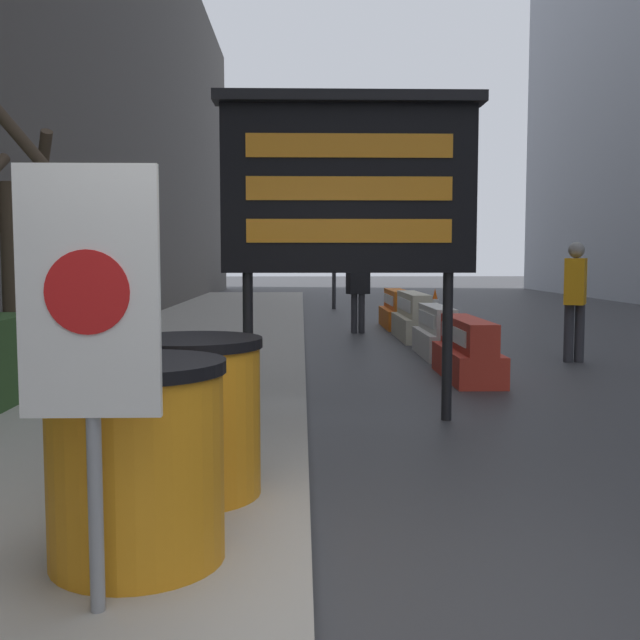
# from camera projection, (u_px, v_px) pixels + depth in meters

# --- Properties ---
(ground_plane) EXTENTS (120.00, 120.00, 0.00)m
(ground_plane) POSITION_uv_depth(u_px,v_px,m) (313.00, 628.00, 3.20)
(ground_plane) COLOR #38383A
(building_left_facade) EXTENTS (0.40, 50.40, 11.46)m
(building_left_facade) POSITION_uv_depth(u_px,v_px,m) (59.00, 7.00, 12.39)
(building_left_facade) COLOR #4C4742
(building_left_facade) RESTS_ON ground_plane
(bare_tree) EXTENTS (1.47, 1.52, 3.52)m
(bare_tree) POSITION_uv_depth(u_px,v_px,m) (12.00, 246.00, 8.39)
(bare_tree) COLOR #4C3D2D
(bare_tree) RESTS_ON sidewalk_left
(barrel_drum_foreground) EXTENTS (0.86, 0.86, 0.96)m
(barrel_drum_foreground) POSITION_uv_depth(u_px,v_px,m) (137.00, 460.00, 3.53)
(barrel_drum_foreground) COLOR orange
(barrel_drum_foreground) RESTS_ON sidewalk_left
(barrel_drum_middle) EXTENTS (0.86, 0.86, 0.96)m
(barrel_drum_middle) POSITION_uv_depth(u_px,v_px,m) (192.00, 416.00, 4.51)
(barrel_drum_middle) COLOR orange
(barrel_drum_middle) RESTS_ON sidewalk_left
(warning_sign) EXTENTS (0.55, 0.08, 1.80)m
(warning_sign) POSITION_uv_depth(u_px,v_px,m) (90.00, 320.00, 2.93)
(warning_sign) COLOR gray
(warning_sign) RESTS_ON sidewalk_left
(message_board) EXTENTS (2.53, 0.36, 3.12)m
(message_board) POSITION_uv_depth(u_px,v_px,m) (349.00, 187.00, 7.09)
(message_board) COLOR black
(message_board) RESTS_ON ground_plane
(jersey_barrier_red_striped) EXTENTS (0.61, 1.87, 0.79)m
(jersey_barrier_red_striped) POSITION_uv_depth(u_px,v_px,m) (467.00, 352.00, 9.77)
(jersey_barrier_red_striped) COLOR red
(jersey_barrier_red_striped) RESTS_ON ground_plane
(jersey_barrier_white) EXTENTS (0.53, 1.75, 0.81)m
(jersey_barrier_white) POSITION_uv_depth(u_px,v_px,m) (437.00, 334.00, 12.01)
(jersey_barrier_white) COLOR silver
(jersey_barrier_white) RESTS_ON ground_plane
(jersey_barrier_cream) EXTENTS (0.59, 2.18, 0.90)m
(jersey_barrier_cream) POSITION_uv_depth(u_px,v_px,m) (413.00, 319.00, 14.52)
(jersey_barrier_cream) COLOR beige
(jersey_barrier_cream) RESTS_ON ground_plane
(jersey_barrier_orange_near) EXTENTS (0.63, 2.05, 0.85)m
(jersey_barrier_orange_near) POSITION_uv_depth(u_px,v_px,m) (397.00, 311.00, 16.96)
(jersey_barrier_orange_near) COLOR orange
(jersey_barrier_orange_near) RESTS_ON ground_plane
(traffic_cone_near) EXTENTS (0.44, 0.44, 0.78)m
(traffic_cone_near) POSITION_uv_depth(u_px,v_px,m) (435.00, 303.00, 19.67)
(traffic_cone_near) COLOR black
(traffic_cone_near) RESTS_ON ground_plane
(traffic_light_near_curb) EXTENTS (0.28, 0.45, 4.32)m
(traffic_light_near_curb) POSITION_uv_depth(u_px,v_px,m) (334.00, 207.00, 22.79)
(traffic_light_near_curb) COLOR #2D2D30
(traffic_light_near_curb) RESTS_ON ground_plane
(pedestrian_worker) EXTENTS (0.46, 0.55, 1.82)m
(pedestrian_worker) POSITION_uv_depth(u_px,v_px,m) (575.00, 292.00, 11.27)
(pedestrian_worker) COLOR #333338
(pedestrian_worker) RESTS_ON ground_plane
(pedestrian_passerby) EXTENTS (0.51, 0.39, 1.70)m
(pedestrian_passerby) POSITION_uv_depth(u_px,v_px,m) (358.00, 285.00, 15.63)
(pedestrian_passerby) COLOR #333338
(pedestrian_passerby) RESTS_ON ground_plane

